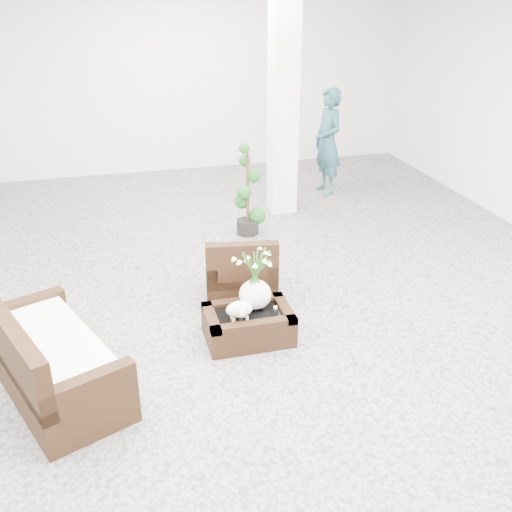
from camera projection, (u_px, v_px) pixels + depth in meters
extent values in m
plane|color=gray|center=(254.00, 299.00, 7.01)|extent=(11.00, 11.00, 0.00)
cube|color=white|center=(283.00, 102.00, 8.98)|extent=(0.40, 0.40, 3.50)
cube|color=#311C0E|center=(248.00, 326.00, 6.19)|extent=(0.90, 0.60, 0.31)
ellipsoid|color=white|center=(239.00, 311.00, 5.96)|extent=(0.28, 0.23, 0.21)
cylinder|color=white|center=(275.00, 307.00, 6.20)|extent=(0.04, 0.04, 0.03)
cube|color=#311C0E|center=(240.00, 266.00, 6.85)|extent=(0.92, 0.90, 0.86)
cube|color=#311C0E|center=(53.00, 349.00, 5.28)|extent=(1.41, 1.88, 0.91)
imported|color=#274E56|center=(328.00, 142.00, 10.15)|extent=(0.51, 0.71, 1.82)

